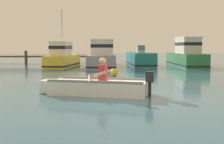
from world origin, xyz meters
TOP-DOWN VIEW (x-y plane):
  - ground_plane at (0.00, 0.00)m, footprint 120.00×120.00m
  - wooden_dock at (-7.64, 17.80)m, footprint 14.88×1.64m
  - rowboat_with_person at (-1.10, 0.64)m, footprint 3.68×2.19m
  - moored_boat_yellow at (-3.95, 13.63)m, footprint 2.33×5.22m
  - moored_boat_grey at (-0.81, 13.40)m, footprint 2.35×6.54m
  - moored_boat_teal at (2.20, 14.60)m, footprint 1.81×5.90m
  - moored_boat_green at (5.79, 13.92)m, footprint 1.85×6.73m
  - mooring_buoy at (-0.27, 6.37)m, footprint 0.40×0.40m

SIDE VIEW (x-z plane):
  - ground_plane at x=0.00m, z-range 0.00..0.00m
  - mooring_buoy at x=-0.27m, z-range 0.00..0.40m
  - rowboat_with_person at x=-1.10m, z-range -0.34..0.85m
  - moored_boat_teal at x=2.20m, z-range -0.31..1.34m
  - wooden_dock at x=-7.64m, z-range 0.07..1.26m
  - moored_boat_yellow at x=-3.95m, z-range -1.45..2.90m
  - moored_boat_grey at x=-0.81m, z-range -0.27..1.81m
  - moored_boat_green at x=5.79m, z-range -0.30..1.98m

